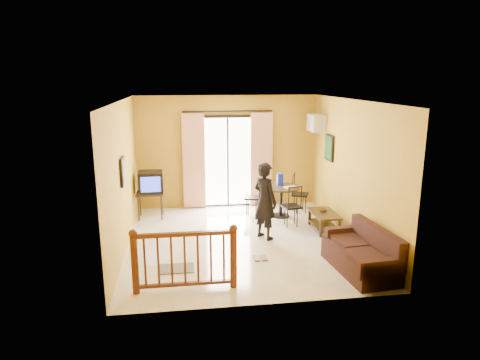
{
  "coord_description": "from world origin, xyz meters",
  "views": [
    {
      "loc": [
        -1.15,
        -8.02,
        3.22
      ],
      "look_at": [
        -0.0,
        0.2,
        1.22
      ],
      "focal_mm": 32.0,
      "sensor_mm": 36.0,
      "label": 1
    }
  ],
  "objects": [
    {
      "name": "coffee_table",
      "position": [
        1.85,
        0.38,
        0.27
      ],
      "size": [
        0.5,
        0.89,
        0.4
      ],
      "color": "black",
      "rests_on": "ground"
    },
    {
      "name": "room_shell",
      "position": [
        0.0,
        0.0,
        1.7
      ],
      "size": [
        5.0,
        5.0,
        5.0
      ],
      "color": "white",
      "rests_on": "ground"
    },
    {
      "name": "dining_chairs",
      "position": [
        1.13,
        1.34,
        0.0
      ],
      "size": [
        1.7,
        1.44,
        0.95
      ],
      "color": "black",
      "rests_on": "ground"
    },
    {
      "name": "water_jug",
      "position": [
        1.14,
        1.55,
        0.88
      ],
      "size": [
        0.16,
        0.16,
        0.3
      ],
      "primitive_type": "cylinder",
      "color": "#1425C3",
      "rests_on": "dining_table"
    },
    {
      "name": "balcony_door",
      "position": [
        0.0,
        2.43,
        1.19
      ],
      "size": [
        2.25,
        0.14,
        2.46
      ],
      "color": "black",
      "rests_on": "ground"
    },
    {
      "name": "television",
      "position": [
        -1.87,
        1.75,
        0.87
      ],
      "size": [
        0.57,
        0.53,
        0.49
      ],
      "rotation": [
        0.0,
        0.0,
        0.04
      ],
      "color": "black",
      "rests_on": "tv_table"
    },
    {
      "name": "ground",
      "position": [
        0.0,
        0.0,
        0.0
      ],
      "size": [
        5.0,
        5.0,
        0.0
      ],
      "primitive_type": "plane",
      "color": "beige",
      "rests_on": "ground"
    },
    {
      "name": "bowl",
      "position": [
        1.85,
        0.48,
        0.43
      ],
      "size": [
        0.24,
        0.24,
        0.06
      ],
      "primitive_type": "imported",
      "rotation": [
        0.0,
        0.0,
        0.42
      ],
      "color": "brown",
      "rests_on": "coffee_table"
    },
    {
      "name": "sandals",
      "position": [
        0.21,
        -0.91,
        0.01
      ],
      "size": [
        0.24,
        0.25,
        0.03
      ],
      "color": "brown",
      "rests_on": "ground"
    },
    {
      "name": "botanical_print",
      "position": [
        2.22,
        1.3,
        1.65
      ],
      "size": [
        0.05,
        0.5,
        0.6
      ],
      "color": "black",
      "rests_on": "room_shell"
    },
    {
      "name": "standing_person",
      "position": [
        0.49,
        0.11,
        0.79
      ],
      "size": [
        0.63,
        0.69,
        1.58
      ],
      "primitive_type": "imported",
      "rotation": [
        0.0,
        0.0,
        2.16
      ],
      "color": "black",
      "rests_on": "ground"
    },
    {
      "name": "picture_left",
      "position": [
        -2.22,
        -0.2,
        1.55
      ],
      "size": [
        0.05,
        0.42,
        0.52
      ],
      "color": "black",
      "rests_on": "room_shell"
    },
    {
      "name": "doormat",
      "position": [
        -1.3,
        -1.13,
        0.01
      ],
      "size": [
        0.61,
        0.41,
        0.02
      ],
      "primitive_type": "cube",
      "rotation": [
        0.0,
        0.0,
        -0.01
      ],
      "color": "#5E5A4B",
      "rests_on": "ground"
    },
    {
      "name": "tv_table",
      "position": [
        -1.9,
        1.76,
        0.54
      ],
      "size": [
        0.62,
        0.52,
        0.62
      ],
      "color": "black",
      "rests_on": "ground"
    },
    {
      "name": "sofa",
      "position": [
        1.85,
        -1.63,
        0.29
      ],
      "size": [
        0.89,
        1.68,
        0.77
      ],
      "rotation": [
        0.0,
        0.0,
        0.1
      ],
      "color": "black",
      "rests_on": "ground"
    },
    {
      "name": "serving_tray",
      "position": [
        1.34,
        1.34,
        0.74
      ],
      "size": [
        0.33,
        0.27,
        0.02
      ],
      "primitive_type": "cube",
      "rotation": [
        0.0,
        0.0,
        0.4
      ],
      "color": "beige",
      "rests_on": "dining_table"
    },
    {
      "name": "dining_table",
      "position": [
        1.14,
        1.44,
        0.58
      ],
      "size": [
        0.87,
        0.87,
        0.73
      ],
      "color": "black",
      "rests_on": "ground"
    },
    {
      "name": "stair_balustrade",
      "position": [
        -1.15,
        -1.9,
        0.56
      ],
      "size": [
        1.63,
        0.13,
        1.04
      ],
      "color": "#471E0F",
      "rests_on": "ground"
    },
    {
      "name": "air_conditioner",
      "position": [
        2.09,
        1.95,
        2.15
      ],
      "size": [
        0.31,
        0.6,
        0.4
      ],
      "color": "silver",
      "rests_on": "room_shell"
    }
  ]
}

